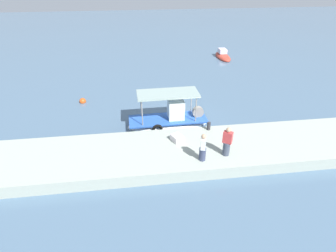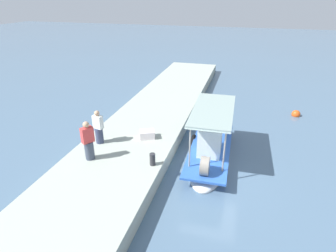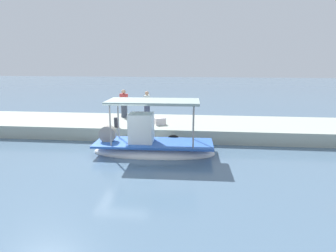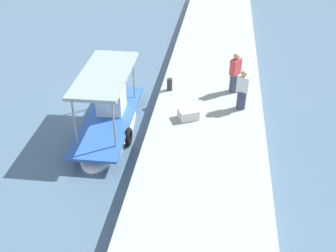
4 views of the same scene
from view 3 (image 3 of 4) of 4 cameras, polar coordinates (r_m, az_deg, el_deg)
The scene contains 7 objects.
ground_plane at distance 13.54m, azimuth -8.99°, elevation -5.73°, with size 120.00×120.00×0.00m, color slate.
dock_quay at distance 17.42m, azimuth -5.49°, elevation -0.09°, with size 36.00×4.38×0.73m, color #A3ADA0.
main_fishing_boat at distance 13.46m, azimuth -3.34°, elevation -3.75°, with size 5.82×2.08×2.91m.
fisherman_near_bollard at distance 18.43m, azimuth -8.85°, elevation 4.25°, with size 0.57×0.55×1.78m.
fisherman_by_crate at distance 18.41m, azimuth -4.25°, elevation 4.20°, with size 0.45×0.52×1.66m.
mooring_bollard at distance 15.83m, azimuth -10.40°, elevation 0.72°, with size 0.24×0.24×0.53m, color #2D2D33.
cargo_crate at distance 16.37m, azimuth -1.77°, elevation 1.09°, with size 0.74×0.59×0.39m, color silver.
Camera 3 is at (-3.40, 12.36, 4.38)m, focal length 30.26 mm.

